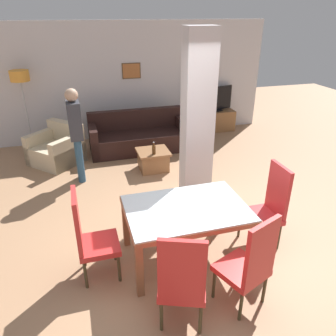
{
  "coord_description": "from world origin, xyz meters",
  "views": [
    {
      "loc": [
        -1.14,
        -3.14,
        2.89
      ],
      "look_at": [
        0.0,
        0.81,
        0.9
      ],
      "focal_mm": 35.0,
      "sensor_mm": 36.0,
      "label": 1
    }
  ],
  "objects_px": {
    "dining_chair_head_left": "(89,235)",
    "standing_person": "(76,129)",
    "dining_chair_head_right": "(269,205)",
    "dining_chair_near_right": "(250,263)",
    "dining_table": "(186,218)",
    "dining_chair_near_left": "(182,280)",
    "bottle": "(154,149)",
    "tv_screen": "(215,100)",
    "tv_stand": "(214,121)",
    "sofa": "(139,137)",
    "floor_lamp": "(21,83)",
    "coffee_table": "(153,160)",
    "armchair": "(57,150)"
  },
  "relations": [
    {
      "from": "armchair",
      "to": "bottle",
      "type": "height_order",
      "value": "armchair"
    },
    {
      "from": "bottle",
      "to": "tv_stand",
      "type": "height_order",
      "value": "bottle"
    },
    {
      "from": "coffee_table",
      "to": "floor_lamp",
      "type": "height_order",
      "value": "floor_lamp"
    },
    {
      "from": "coffee_table",
      "to": "bottle",
      "type": "xyz_separation_m",
      "value": [
        -0.02,
        -0.15,
        0.29
      ]
    },
    {
      "from": "dining_chair_head_left",
      "to": "floor_lamp",
      "type": "height_order",
      "value": "floor_lamp"
    },
    {
      "from": "sofa",
      "to": "standing_person",
      "type": "bearing_deg",
      "value": 40.98
    },
    {
      "from": "sofa",
      "to": "floor_lamp",
      "type": "xyz_separation_m",
      "value": [
        -2.33,
        0.65,
        1.21
      ]
    },
    {
      "from": "dining_chair_near_right",
      "to": "bottle",
      "type": "height_order",
      "value": "dining_chair_near_right"
    },
    {
      "from": "dining_chair_head_left",
      "to": "tv_stand",
      "type": "relative_size",
      "value": 1.07
    },
    {
      "from": "dining_chair_near_left",
      "to": "tv_screen",
      "type": "distance_m",
      "value": 6.04
    },
    {
      "from": "dining_chair_head_right",
      "to": "dining_chair_near_right",
      "type": "xyz_separation_m",
      "value": [
        -0.78,
        -0.91,
        0.0
      ]
    },
    {
      "from": "dining_chair_head_left",
      "to": "standing_person",
      "type": "xyz_separation_m",
      "value": [
        -0.02,
        2.58,
        0.41
      ]
    },
    {
      "from": "sofa",
      "to": "tv_stand",
      "type": "xyz_separation_m",
      "value": [
        2.15,
        0.73,
        -0.03
      ]
    },
    {
      "from": "armchair",
      "to": "coffee_table",
      "type": "distance_m",
      "value": 2.03
    },
    {
      "from": "tv_stand",
      "to": "standing_person",
      "type": "relative_size",
      "value": 0.62
    },
    {
      "from": "dining_chair_head_left",
      "to": "coffee_table",
      "type": "bearing_deg",
      "value": 152.28
    },
    {
      "from": "floor_lamp",
      "to": "coffee_table",
      "type": "bearing_deg",
      "value": -36.21
    },
    {
      "from": "dining_chair_near_right",
      "to": "tv_screen",
      "type": "bearing_deg",
      "value": 48.34
    },
    {
      "from": "dining_chair_head_left",
      "to": "standing_person",
      "type": "bearing_deg",
      "value": -179.55
    },
    {
      "from": "dining_chair_near_left",
      "to": "dining_chair_near_right",
      "type": "bearing_deg",
      "value": 23.54
    },
    {
      "from": "standing_person",
      "to": "floor_lamp",
      "type": "bearing_deg",
      "value": -153.24
    },
    {
      "from": "sofa",
      "to": "armchair",
      "type": "xyz_separation_m",
      "value": [
        -1.76,
        -0.24,
        -0.01
      ]
    },
    {
      "from": "dining_table",
      "to": "bottle",
      "type": "bearing_deg",
      "value": 85.41
    },
    {
      "from": "dining_chair_head_right",
      "to": "dining_chair_near_left",
      "type": "relative_size",
      "value": 1.0
    },
    {
      "from": "dining_chair_head_right",
      "to": "armchair",
      "type": "height_order",
      "value": "dining_chair_head_right"
    },
    {
      "from": "bottle",
      "to": "floor_lamp",
      "type": "relative_size",
      "value": 0.14
    },
    {
      "from": "dining_chair_near_left",
      "to": "floor_lamp",
      "type": "bearing_deg",
      "value": 130.0
    },
    {
      "from": "dining_chair_head_left",
      "to": "standing_person",
      "type": "height_order",
      "value": "standing_person"
    },
    {
      "from": "dining_chair_near_right",
      "to": "armchair",
      "type": "distance_m",
      "value": 4.85
    },
    {
      "from": "dining_table",
      "to": "tv_screen",
      "type": "distance_m",
      "value": 5.04
    },
    {
      "from": "dining_chair_near_right",
      "to": "coffee_table",
      "type": "height_order",
      "value": "dining_chair_near_right"
    },
    {
      "from": "bottle",
      "to": "tv_stand",
      "type": "xyz_separation_m",
      "value": [
        2.1,
        1.99,
        -0.23
      ]
    },
    {
      "from": "sofa",
      "to": "floor_lamp",
      "type": "relative_size",
      "value": 1.22
    },
    {
      "from": "dining_table",
      "to": "coffee_table",
      "type": "bearing_deg",
      "value": 85.24
    },
    {
      "from": "dining_chair_head_right",
      "to": "floor_lamp",
      "type": "bearing_deg",
      "value": 37.16
    },
    {
      "from": "dining_chair_near_left",
      "to": "armchair",
      "type": "relative_size",
      "value": 0.92
    },
    {
      "from": "dining_table",
      "to": "standing_person",
      "type": "bearing_deg",
      "value": 114.66
    },
    {
      "from": "dining_chair_head_right",
      "to": "armchair",
      "type": "relative_size",
      "value": 0.92
    },
    {
      "from": "coffee_table",
      "to": "bottle",
      "type": "distance_m",
      "value": 0.33
    },
    {
      "from": "dining_chair_near_left",
      "to": "coffee_table",
      "type": "relative_size",
      "value": 1.84
    },
    {
      "from": "dining_table",
      "to": "coffee_table",
      "type": "distance_m",
      "value": 2.67
    },
    {
      "from": "dining_table",
      "to": "armchair",
      "type": "distance_m",
      "value": 3.87
    },
    {
      "from": "dining_table",
      "to": "dining_chair_head_right",
      "type": "distance_m",
      "value": 1.14
    },
    {
      "from": "dining_chair_near_left",
      "to": "sofa",
      "type": "distance_m",
      "value": 4.72
    },
    {
      "from": "dining_table",
      "to": "tv_stand",
      "type": "bearing_deg",
      "value": 62.75
    },
    {
      "from": "dining_chair_near_left",
      "to": "bottle",
      "type": "xyz_separation_m",
      "value": [
        0.56,
        3.42,
        -0.09
      ]
    },
    {
      "from": "dining_chair_near_left",
      "to": "tv_screen",
      "type": "height_order",
      "value": "tv_screen"
    },
    {
      "from": "tv_stand",
      "to": "floor_lamp",
      "type": "distance_m",
      "value": 4.66
    },
    {
      "from": "armchair",
      "to": "standing_person",
      "type": "height_order",
      "value": "standing_person"
    },
    {
      "from": "dining_chair_head_right",
      "to": "coffee_table",
      "type": "bearing_deg",
      "value": 19.36
    }
  ]
}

